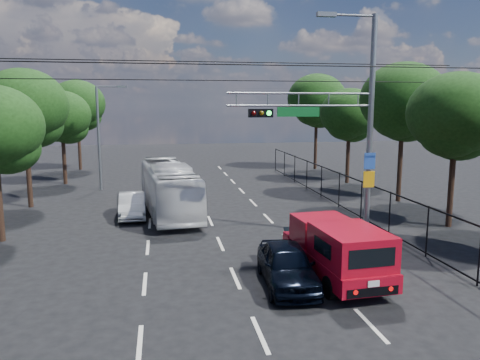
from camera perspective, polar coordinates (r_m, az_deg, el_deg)
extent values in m
plane|color=black|center=(12.53, 2.45, -18.30)|extent=(120.00, 120.00, 0.00)
cube|color=beige|center=(12.32, -12.13, -19.00)|extent=(0.12, 2.00, 0.01)
cube|color=beige|center=(15.96, -11.54, -12.25)|extent=(0.12, 2.00, 0.01)
cube|color=beige|center=(19.74, -11.18, -8.04)|extent=(0.12, 2.00, 0.01)
cube|color=beige|center=(23.60, -10.94, -5.20)|extent=(0.12, 2.00, 0.01)
cube|color=beige|center=(27.49, -10.77, -3.16)|extent=(0.12, 2.00, 0.01)
cube|color=beige|center=(31.41, -10.65, -1.62)|extent=(0.12, 2.00, 0.01)
cube|color=beige|center=(35.35, -10.55, -0.43)|extent=(0.12, 2.00, 0.01)
cube|color=beige|center=(39.30, -10.47, 0.52)|extent=(0.12, 2.00, 0.01)
cube|color=beige|center=(43.26, -10.41, 1.30)|extent=(0.12, 2.00, 0.01)
cube|color=beige|center=(12.53, 2.45, -18.28)|extent=(0.12, 2.00, 0.01)
cube|color=beige|center=(16.13, -0.59, -11.84)|extent=(0.12, 2.00, 0.01)
cube|color=beige|center=(19.88, -2.42, -7.76)|extent=(0.12, 2.00, 0.01)
cube|color=beige|center=(23.71, -3.65, -4.98)|extent=(0.12, 2.00, 0.01)
cube|color=beige|center=(27.59, -4.52, -2.98)|extent=(0.12, 2.00, 0.01)
cube|color=beige|center=(31.50, -5.18, -1.47)|extent=(0.12, 2.00, 0.01)
cube|color=beige|center=(35.43, -5.69, -0.30)|extent=(0.12, 2.00, 0.01)
cube|color=beige|center=(39.37, -6.10, 0.64)|extent=(0.12, 2.00, 0.01)
cube|color=beige|center=(43.32, -6.44, 1.41)|extent=(0.12, 2.00, 0.01)
cube|color=beige|center=(13.43, 15.63, -16.67)|extent=(0.12, 2.00, 0.01)
cube|color=beige|center=(16.83, 9.74, -11.06)|extent=(0.12, 2.00, 0.01)
cube|color=beige|center=(20.45, 6.01, -7.31)|extent=(0.12, 2.00, 0.01)
cube|color=beige|center=(24.19, 3.46, -4.69)|extent=(0.12, 2.00, 0.01)
cube|color=beige|center=(28.00, 1.61, -2.77)|extent=(0.12, 2.00, 0.01)
cube|color=beige|center=(31.86, 0.21, -1.31)|extent=(0.12, 2.00, 0.01)
cube|color=beige|center=(35.75, -0.89, -0.17)|extent=(0.12, 2.00, 0.01)
cube|color=beige|center=(39.66, -1.77, 0.75)|extent=(0.12, 2.00, 0.01)
cube|color=beige|center=(43.59, -2.50, 1.50)|extent=(0.12, 2.00, 0.01)
cylinder|color=slate|center=(20.88, 15.58, 5.98)|extent=(0.24, 0.24, 9.50)
cylinder|color=slate|center=(20.77, 13.51, 18.94)|extent=(2.00, 0.10, 0.10)
cube|color=slate|center=(20.38, 10.50, 19.23)|extent=(0.80, 0.25, 0.18)
cylinder|color=slate|center=(19.74, 7.46, 10.43)|extent=(6.20, 0.08, 0.08)
cylinder|color=slate|center=(19.73, 7.43, 8.98)|extent=(6.20, 0.08, 0.08)
cube|color=black|center=(19.31, 2.53, 8.15)|extent=(1.00, 0.28, 0.35)
sphere|color=#3F0505|center=(19.10, 1.68, 8.15)|extent=(0.20, 0.20, 0.20)
sphere|color=#4C3805|center=(19.16, 2.62, 8.14)|extent=(0.20, 0.20, 0.20)
sphere|color=#0CE533|center=(19.23, 3.57, 8.14)|extent=(0.20, 0.20, 0.20)
cube|color=#0C5521|center=(19.71, 7.13, 8.26)|extent=(1.80, 0.05, 0.40)
cube|color=#244CAA|center=(20.85, 15.53, 2.25)|extent=(0.50, 0.04, 0.70)
cube|color=orange|center=(20.96, 15.44, 0.08)|extent=(0.50, 0.04, 0.70)
cylinder|color=slate|center=(20.60, 14.20, 9.48)|extent=(0.05, 0.05, 0.50)
cylinder|color=slate|center=(20.12, 10.76, 9.61)|extent=(0.05, 0.05, 0.50)
cylinder|color=slate|center=(19.71, 7.16, 9.71)|extent=(0.05, 0.05, 0.50)
cylinder|color=slate|center=(19.37, 3.42, 9.78)|extent=(0.05, 0.05, 0.50)
cylinder|color=slate|center=(19.12, -0.43, 9.80)|extent=(0.05, 0.05, 0.50)
cylinder|color=slate|center=(33.21, -16.84, 4.80)|extent=(0.18, 0.18, 7.00)
cylinder|color=slate|center=(33.07, -15.72, 10.91)|extent=(1.60, 0.09, 0.09)
cube|color=slate|center=(32.99, -14.14, 10.98)|extent=(0.60, 0.22, 0.15)
cylinder|color=black|center=(17.10, -1.72, 13.90)|extent=(22.00, 0.04, 0.04)
cylinder|color=black|center=(20.59, -3.11, 14.20)|extent=(22.00, 0.04, 0.04)
cylinder|color=black|center=(22.03, -3.55, 12.03)|extent=(22.00, 0.04, 0.04)
cube|color=black|center=(25.24, 13.73, 0.14)|extent=(0.04, 34.00, 0.06)
cube|color=black|center=(25.57, 13.58, -3.84)|extent=(0.04, 34.00, 0.06)
cylinder|color=black|center=(16.96, 27.17, -8.25)|extent=(0.06, 0.06, 2.00)
cylinder|color=black|center=(19.34, 21.86, -5.84)|extent=(0.06, 0.06, 2.00)
cylinder|color=black|center=(21.87, 17.77, -3.93)|extent=(0.06, 0.06, 2.00)
cylinder|color=black|center=(24.50, 14.57, -2.41)|extent=(0.06, 0.06, 2.00)
cylinder|color=black|center=(27.22, 11.99, -1.18)|extent=(0.06, 0.06, 2.00)
cylinder|color=black|center=(29.98, 9.89, -0.18)|extent=(0.06, 0.06, 2.00)
cylinder|color=black|center=(32.79, 8.15, 0.65)|extent=(0.06, 0.06, 2.00)
cylinder|color=black|center=(35.63, 6.68, 1.35)|extent=(0.06, 0.06, 2.00)
cylinder|color=black|center=(38.49, 5.43, 1.95)|extent=(0.06, 0.06, 2.00)
cylinder|color=black|center=(41.38, 4.36, 2.46)|extent=(0.06, 0.06, 2.00)
cylinder|color=black|center=(24.34, 24.37, -0.38)|extent=(0.28, 0.28, 4.20)
ellipsoid|color=black|center=(24.06, 24.88, 7.39)|extent=(4.50, 4.50, 3.83)
ellipsoid|color=black|center=(24.58, 25.10, 4.94)|extent=(3.00, 3.00, 2.40)
ellipsoid|color=black|center=(23.73, 24.31, 5.24)|extent=(2.85, 2.85, 2.28)
cylinder|color=black|center=(29.69, 18.93, 2.06)|extent=(0.28, 0.28, 4.76)
ellipsoid|color=black|center=(29.50, 19.31, 9.29)|extent=(5.10, 5.10, 4.33)
ellipsoid|color=black|center=(29.96, 19.59, 6.98)|extent=(3.40, 3.40, 2.72)
ellipsoid|color=black|center=(29.16, 18.79, 7.31)|extent=(3.23, 3.23, 2.58)
cylinder|color=black|center=(35.84, 13.01, 2.86)|extent=(0.28, 0.28, 4.03)
ellipsoid|color=black|center=(35.64, 13.20, 7.93)|extent=(4.32, 4.32, 3.67)
ellipsoid|color=black|center=(36.11, 13.54, 6.33)|extent=(2.88, 2.88, 2.30)
ellipsoid|color=black|center=(35.35, 12.75, 6.54)|extent=(2.74, 2.74, 2.19)
cylinder|color=black|center=(43.32, 9.22, 4.62)|extent=(0.28, 0.28, 4.93)
ellipsoid|color=black|center=(43.20, 9.35, 9.74)|extent=(5.28, 5.28, 4.49)
ellipsoid|color=black|center=(43.61, 9.68, 8.11)|extent=(3.52, 3.52, 2.82)
ellipsoid|color=black|center=(42.89, 8.95, 8.35)|extent=(3.34, 3.34, 2.68)
ellipsoid|color=black|center=(22.21, -26.51, 3.44)|extent=(2.72, 2.72, 2.18)
cylinder|color=black|center=(29.06, -24.40, 1.32)|extent=(0.28, 0.28, 4.48)
ellipsoid|color=black|center=(28.85, -24.86, 8.26)|extent=(4.80, 4.80, 4.08)
ellipsoid|color=black|center=(29.06, -23.79, 6.11)|extent=(3.20, 3.20, 2.56)
ellipsoid|color=black|center=(28.76, -25.51, 6.30)|extent=(3.04, 3.04, 2.43)
cylinder|color=black|center=(36.76, -20.65, 2.57)|extent=(0.28, 0.28, 3.92)
ellipsoid|color=black|center=(36.56, -20.92, 7.37)|extent=(4.20, 4.20, 3.57)
ellipsoid|color=black|center=(36.82, -20.13, 5.90)|extent=(2.80, 2.80, 2.24)
ellipsoid|color=black|center=(36.46, -21.45, 6.02)|extent=(2.66, 2.66, 2.13)
cylinder|color=black|center=(44.60, -19.00, 4.15)|extent=(0.28, 0.28, 4.59)
ellipsoid|color=black|center=(44.47, -19.25, 8.78)|extent=(4.92, 4.92, 4.18)
ellipsoid|color=black|center=(44.71, -18.60, 7.34)|extent=(3.28, 3.28, 2.62)
ellipsoid|color=black|center=(44.34, -19.67, 7.49)|extent=(3.12, 3.12, 2.49)
cylinder|color=black|center=(17.39, 6.57, -9.09)|extent=(0.32, 0.73, 0.71)
cylinder|color=black|center=(18.05, 11.75, -8.55)|extent=(0.32, 0.73, 0.71)
cylinder|color=black|center=(14.68, 10.97, -12.71)|extent=(0.32, 0.73, 0.71)
cylinder|color=black|center=(15.45, 16.90, -11.82)|extent=(0.32, 0.73, 0.71)
cube|color=maroon|center=(16.26, 11.43, -9.51)|extent=(2.30, 5.19, 0.57)
cube|color=maroon|center=(18.22, 8.35, -7.11)|extent=(1.91, 0.70, 0.56)
cube|color=black|center=(18.40, 8.05, -6.13)|extent=(1.75, 0.54, 0.31)
cube|color=maroon|center=(17.06, 9.83, -5.98)|extent=(1.94, 1.70, 0.96)
cube|color=black|center=(16.38, 10.91, -6.46)|extent=(1.57, 0.17, 0.56)
cube|color=maroon|center=(15.07, 13.36, -7.85)|extent=(2.07, 2.72, 1.06)
cube|color=black|center=(15.51, 16.51, -7.37)|extent=(0.13, 1.21, 0.46)
cube|color=black|center=(14.66, 10.02, -8.09)|extent=(0.13, 1.21, 0.46)
cube|color=black|center=(14.00, 15.78, -9.14)|extent=(1.47, 0.16, 0.56)
cube|color=black|center=(14.23, 15.86, -12.96)|extent=(1.62, 0.20, 0.26)
cube|color=silver|center=(14.10, 15.98, -12.07)|extent=(0.36, 0.06, 0.18)
imported|color=black|center=(15.37, 5.76, -10.27)|extent=(1.88, 4.10, 1.36)
imported|color=silver|center=(25.64, -8.69, -0.95)|extent=(3.25, 9.78, 2.67)
imported|color=silver|center=(24.99, -13.01, -3.01)|extent=(1.51, 3.85, 1.25)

